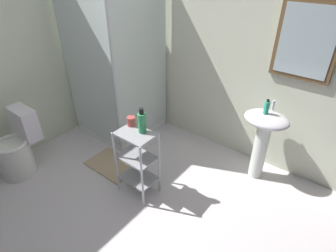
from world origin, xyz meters
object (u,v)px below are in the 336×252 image
Objects in this scene: storage_cart at (137,158)px; pedestal_sink at (264,133)px; bath_mat at (112,165)px; toilet at (17,149)px; hand_soap_bottle at (267,107)px; shower_stall at (120,103)px; rinse_cup at (131,121)px; body_wash_bottle_green at (142,122)px.

pedestal_sink is at bearing 48.68° from storage_cart.
bath_mat is at bearing -147.46° from pedestal_sink.
storage_cart is 1.23× the size of bath_mat.
hand_soap_bottle is (2.15, 1.60, 0.57)m from toilet.
pedestal_sink is at bearing 9.21° from shower_stall.
rinse_cup is at bearing -137.36° from hand_soap_bottle.
hand_soap_bottle is at bearing 9.02° from shower_stall.
shower_stall reaches higher than bath_mat.
hand_soap_bottle is at bearing -157.11° from pedestal_sink.
bath_mat is (-1.40, -0.90, -0.87)m from hand_soap_bottle.
shower_stall reaches higher than hand_soap_bottle.
body_wash_bottle_green is (1.02, -0.64, 0.38)m from shower_stall.
body_wash_bottle_green reaches higher than bath_mat.
shower_stall reaches higher than rinse_cup.
body_wash_bottle_green is 0.18m from rinse_cup.
rinse_cup is at bearing -1.95° from bath_mat.
toilet is 3.01× the size of body_wash_bottle_green.
storage_cart is 8.08× the size of rinse_cup.
hand_soap_bottle is (1.84, 0.29, 0.42)m from shower_stall.
storage_cart is at bearing -35.58° from shower_stall.
shower_stall is at bearing -170.98° from hand_soap_bottle.
storage_cart is at bearing -32.21° from rinse_cup.
rinse_cup is at bearing 30.64° from toilet.
shower_stall is 2.47× the size of pedestal_sink.
pedestal_sink is (1.87, 0.30, 0.12)m from shower_stall.
toilet is at bearing -149.36° from rinse_cup.
body_wash_bottle_green is (0.04, 0.06, 0.41)m from storage_cart.
body_wash_bottle_green is at bearing -32.21° from shower_stall.
pedestal_sink is 1.35× the size of bath_mat.
body_wash_bottle_green reaches higher than storage_cart.
body_wash_bottle_green is 0.42× the size of bath_mat.
rinse_cup reaches higher than storage_cart.
rinse_cup is (0.85, -0.62, 0.32)m from shower_stall.
storage_cart is 2.93× the size of body_wash_bottle_green.
body_wash_bottle_green is at bearing -131.34° from hand_soap_bottle.
hand_soap_bottle is 0.63× the size of body_wash_bottle_green.
body_wash_bottle_green is at bearing -7.57° from rinse_cup.
pedestal_sink is 1.07× the size of toilet.
hand_soap_bottle reaches higher than bath_mat.
pedestal_sink is 1.35m from storage_cart.
hand_soap_bottle is 1.74× the size of rinse_cup.
toilet is (-2.17, -1.61, -0.26)m from pedestal_sink.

